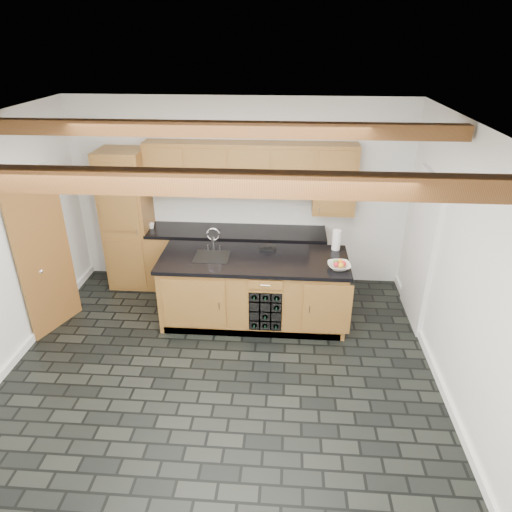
{
  "coord_description": "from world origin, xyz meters",
  "views": [
    {
      "loc": [
        0.71,
        -3.99,
        3.56
      ],
      "look_at": [
        0.37,
        0.8,
        1.2
      ],
      "focal_mm": 32.0,
      "sensor_mm": 36.0,
      "label": 1
    }
  ],
  "objects": [
    {
      "name": "faucet",
      "position": [
        -0.25,
        1.33,
        0.96
      ],
      "size": [
        0.45,
        0.4,
        0.34
      ],
      "color": "black",
      "rests_on": "island"
    },
    {
      "name": "back_cabinetry",
      "position": [
        -0.38,
        2.24,
        0.98
      ],
      "size": [
        3.65,
        0.62,
        2.2
      ],
      "color": "olive",
      "rests_on": "ground"
    },
    {
      "name": "fruit_bowl",
      "position": [
        1.38,
        1.08,
        0.96
      ],
      "size": [
        0.31,
        0.31,
        0.07
      ],
      "primitive_type": "imported",
      "rotation": [
        0.0,
        0.0,
        0.11
      ],
      "color": "beige",
      "rests_on": "island"
    },
    {
      "name": "island",
      "position": [
        0.31,
        1.28,
        0.46
      ],
      "size": [
        2.48,
        0.96,
        0.93
      ],
      "color": "olive",
      "rests_on": "ground"
    },
    {
      "name": "ground",
      "position": [
        0.0,
        0.0,
        0.0
      ],
      "size": [
        5.0,
        5.0,
        0.0
      ],
      "primitive_type": "plane",
      "color": "black",
      "rests_on": "ground"
    },
    {
      "name": "room_shell",
      "position": [
        -0.09,
        0.53,
        1.53
      ],
      "size": [
        5.01,
        5.0,
        5.0
      ],
      "color": "white",
      "rests_on": "ground"
    },
    {
      "name": "fruit_cluster",
      "position": [
        1.38,
        1.08,
        1.0
      ],
      "size": [
        0.16,
        0.17,
        0.07
      ],
      "color": "red",
      "rests_on": "fruit_bowl"
    },
    {
      "name": "paper_towel",
      "position": [
        1.39,
        1.64,
        1.07
      ],
      "size": [
        0.11,
        0.11,
        0.28
      ],
      "primitive_type": "cylinder",
      "color": "white",
      "rests_on": "island"
    },
    {
      "name": "mug",
      "position": [
        -1.3,
        2.19,
        0.97
      ],
      "size": [
        0.1,
        0.1,
        0.08
      ],
      "primitive_type": "imported",
      "rotation": [
        0.0,
        0.0,
        -0.16
      ],
      "color": "white",
      "rests_on": "back_cabinetry"
    },
    {
      "name": "kitchen_scale",
      "position": [
        0.47,
        1.58,
        0.96
      ],
      "size": [
        0.21,
        0.14,
        0.06
      ],
      "rotation": [
        0.0,
        0.0,
        -0.09
      ],
      "color": "black",
      "rests_on": "island"
    }
  ]
}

